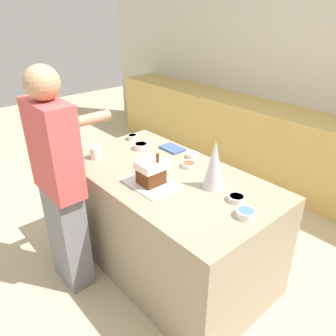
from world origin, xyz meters
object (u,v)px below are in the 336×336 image
at_px(gingerbread_house, 151,172).
at_px(cookbook, 172,148).
at_px(decorative_tree, 214,165).
at_px(candy_bowl_beside_tree, 246,213).
at_px(baking_tray, 151,183).
at_px(candy_bowl_far_left, 193,155).
at_px(candy_bowl_center_rear, 165,163).
at_px(candy_bowl_near_tray_right, 236,198).
at_px(person, 60,184).
at_px(candy_bowl_front_corner, 141,146).
at_px(mug, 96,153).
at_px(candy_bowl_behind_tray, 132,137).
at_px(candy_bowl_far_right, 189,165).

xyz_separation_m(gingerbread_house, cookbook, (-0.36, 0.53, -0.09)).
relative_size(decorative_tree, candy_bowl_beside_tree, 2.88).
bearing_deg(baking_tray, candy_bowl_far_left, 102.36).
distance_m(candy_bowl_far_left, candy_bowl_center_rear, 0.29).
bearing_deg(candy_bowl_near_tray_right, candy_bowl_far_left, 158.27).
distance_m(gingerbread_house, person, 0.66).
height_order(candy_bowl_front_corner, cookbook, candy_bowl_front_corner).
bearing_deg(person, candy_bowl_center_rear, 70.69).
relative_size(candy_bowl_far_left, person, 0.06).
bearing_deg(candy_bowl_front_corner, decorative_tree, -2.09).
bearing_deg(baking_tray, candy_bowl_front_corner, 149.30).
bearing_deg(candy_bowl_beside_tree, candy_bowl_front_corner, 173.36).
bearing_deg(candy_bowl_front_corner, person, -81.12).
distance_m(candy_bowl_center_rear, person, 0.81).
height_order(candy_bowl_far_left, mug, mug).
bearing_deg(candy_bowl_far_left, candy_bowl_center_rear, -97.54).
bearing_deg(candy_bowl_behind_tray, candy_bowl_far_right, -0.52).
bearing_deg(mug, cookbook, 64.57).
height_order(candy_bowl_beside_tree, mug, mug).
bearing_deg(candy_bowl_front_corner, gingerbread_house, -30.67).
bearing_deg(candy_bowl_behind_tray, person, -68.01).
bearing_deg(candy_bowl_far_right, gingerbread_house, -87.60).
bearing_deg(candy_bowl_far_right, candy_bowl_center_rear, -136.32).
height_order(gingerbread_house, candy_bowl_near_tray_right, gingerbread_house).
xyz_separation_m(candy_bowl_far_left, candy_bowl_center_rear, (-0.04, -0.28, 0.01)).
distance_m(candy_bowl_far_right, mug, 0.79).
height_order(cookbook, person, person).
height_order(candy_bowl_front_corner, mug, mug).
distance_m(baking_tray, candy_bowl_far_right, 0.40).
bearing_deg(person, candy_bowl_far_right, 65.55).
height_order(mug, person, person).
xyz_separation_m(baking_tray, candy_bowl_behind_tray, (-0.79, 0.41, 0.02)).
distance_m(gingerbread_house, candy_bowl_beside_tree, 0.72).
distance_m(baking_tray, candy_bowl_beside_tree, 0.72).
distance_m(baking_tray, candy_bowl_center_rear, 0.31).
height_order(candy_bowl_beside_tree, person, person).
xyz_separation_m(candy_bowl_far_right, mug, (-0.63, -0.47, 0.03)).
xyz_separation_m(candy_bowl_beside_tree, cookbook, (-1.06, 0.35, -0.01)).
xyz_separation_m(baking_tray, candy_bowl_front_corner, (-0.56, 0.33, 0.02)).
xyz_separation_m(candy_bowl_far_left, cookbook, (-0.24, -0.02, -0.01)).
distance_m(candy_bowl_near_tray_right, cookbook, 0.94).
xyz_separation_m(mug, person, (0.22, -0.43, -0.04)).
relative_size(cookbook, mug, 2.10).
bearing_deg(candy_bowl_beside_tree, candy_bowl_far_right, 163.25).
bearing_deg(candy_bowl_front_corner, candy_bowl_far_left, 26.52).
relative_size(decorative_tree, mug, 3.49).
bearing_deg(person, candy_bowl_beside_tree, 31.37).
xyz_separation_m(gingerbread_house, candy_bowl_behind_tray, (-0.79, 0.41, -0.07)).
bearing_deg(gingerbread_house, candy_bowl_far_left, 102.40).
bearing_deg(candy_bowl_behind_tray, candy_bowl_beside_tree, -8.48).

